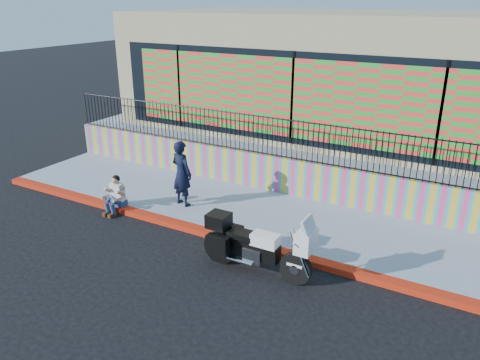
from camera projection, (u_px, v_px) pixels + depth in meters
The scene contains 10 objects.
ground at pixel (223, 239), 11.81m from camera, with size 90.00×90.00×0.00m, color black.
red_curb at pixel (223, 237), 11.78m from camera, with size 16.00×0.30×0.15m, color red.
sidewalk at pixel (253, 212), 13.12m from camera, with size 16.00×3.00×0.15m, color #8B92A7.
mural_wall at pixel (278, 174), 14.19m from camera, with size 16.00×0.20×1.10m, color #E23B7D.
metal_fence at pixel (279, 138), 13.77m from camera, with size 15.80×0.04×1.20m, color black, non-canonical shape.
elevated_platform at pixel (333, 136), 18.36m from camera, with size 16.00×10.00×1.25m, color #8B92A7.
storefront_building at pixel (336, 69), 17.23m from camera, with size 14.00×8.06×4.00m.
police_motorcycle at pixel (255, 244), 10.21m from camera, with size 2.56×0.85×1.59m.
police_officer at pixel (182, 173), 13.12m from camera, with size 0.69×0.45×1.89m, color black.
seated_man at pixel (114, 198), 13.12m from camera, with size 0.54×0.71×1.06m.
Camera 1 is at (5.51, -8.89, 5.69)m, focal length 35.00 mm.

